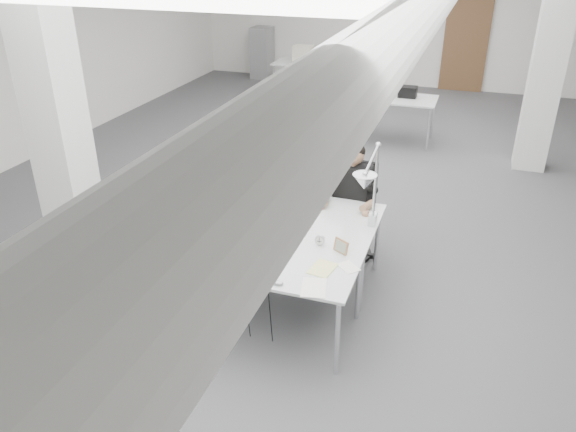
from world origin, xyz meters
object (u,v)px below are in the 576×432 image
(desk_main, at_px, (256,256))
(monitor, at_px, (221,209))
(office_chair, at_px, (352,215))
(bankers_lamp, at_px, (260,218))
(architect_lamp, at_px, (370,197))
(beige_monitor, at_px, (270,190))
(laptop, at_px, (242,275))
(seated_person, at_px, (353,183))
(desk_phone, at_px, (168,237))

(desk_main, height_order, monitor, monitor)
(office_chair, xyz_separation_m, bankers_lamp, (-0.62, -1.11, 0.40))
(bankers_lamp, xyz_separation_m, architect_lamp, (0.95, 0.23, 0.25))
(desk_main, relative_size, office_chair, 1.77)
(bankers_lamp, bearing_deg, architect_lamp, 20.45)
(monitor, xyz_separation_m, beige_monitor, (0.20, 0.72, -0.09))
(desk_main, xyz_separation_m, bankers_lamp, (-0.11, 0.39, 0.16))
(office_chair, xyz_separation_m, laptop, (-0.49, -1.85, 0.26))
(office_chair, distance_m, laptop, 1.93)
(desk_main, relative_size, beige_monitor, 4.32)
(architect_lamp, bearing_deg, monitor, -167.62)
(seated_person, xyz_separation_m, architect_lamp, (0.33, -0.82, 0.25))
(beige_monitor, bearing_deg, laptop, -57.85)
(beige_monitor, bearing_deg, bankers_lamp, -57.71)
(office_chair, height_order, desk_phone, office_chair)
(desk_main, relative_size, monitor, 3.10)
(beige_monitor, xyz_separation_m, architect_lamp, (1.04, -0.27, 0.20))
(office_chair, distance_m, architect_lamp, 1.14)
(architect_lamp, bearing_deg, desk_main, -150.95)
(monitor, bearing_deg, architect_lamp, 3.30)
(office_chair, distance_m, seated_person, 0.39)
(monitor, relative_size, architect_lamp, 0.73)
(office_chair, relative_size, seated_person, 1.17)
(seated_person, bearing_deg, office_chair, 96.45)
(office_chair, bearing_deg, seated_person, -83.55)
(desk_main, relative_size, architect_lamp, 2.26)
(monitor, distance_m, architect_lamp, 1.32)
(seated_person, distance_m, laptop, 1.87)
(monitor, distance_m, bankers_lamp, 0.38)
(desk_main, distance_m, laptop, 0.35)
(desk_main, bearing_deg, seated_person, 70.39)
(office_chair, relative_size, architect_lamp, 1.28)
(office_chair, height_order, architect_lamp, architect_lamp)
(bankers_lamp, bearing_deg, beige_monitor, 107.08)
(seated_person, relative_size, beige_monitor, 2.08)
(desk_phone, bearing_deg, seated_person, 67.83)
(desk_main, relative_size, bankers_lamp, 6.00)
(bankers_lamp, bearing_deg, monitor, -136.56)
(laptop, distance_m, desk_phone, 0.93)
(seated_person, bearing_deg, beige_monitor, -135.87)
(laptop, distance_m, bankers_lamp, 0.76)
(office_chair, xyz_separation_m, beige_monitor, (-0.72, -0.60, 0.44))
(bankers_lamp, xyz_separation_m, beige_monitor, (-0.09, 0.50, 0.05))
(office_chair, bearing_deg, desk_main, -102.55)
(laptop, bearing_deg, seated_person, 70.13)
(desk_phone, distance_m, beige_monitor, 1.13)
(beige_monitor, bearing_deg, office_chair, 62.15)
(office_chair, bearing_deg, desk_phone, -125.71)
(monitor, bearing_deg, office_chair, 38.95)
(seated_person, relative_size, desk_phone, 3.93)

